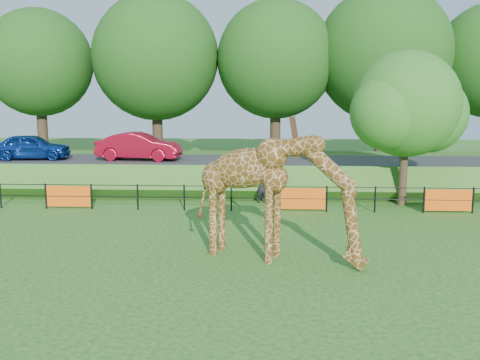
{
  "coord_description": "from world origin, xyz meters",
  "views": [
    {
      "loc": [
        1.54,
        -14.07,
        4.89
      ],
      "look_at": [
        0.59,
        3.8,
        2.0
      ],
      "focal_mm": 40.0,
      "sensor_mm": 36.0,
      "label": 1
    }
  ],
  "objects_px": {
    "giraffe": "(278,198)",
    "visitor": "(262,187)",
    "car_red": "(139,146)",
    "tree_east": "(408,108)",
    "car_blue": "(31,147)"
  },
  "relations": [
    {
      "from": "tree_east",
      "to": "visitor",
      "type": "bearing_deg",
      "value": 178.87
    },
    {
      "from": "car_red",
      "to": "tree_east",
      "type": "height_order",
      "value": "tree_east"
    },
    {
      "from": "giraffe",
      "to": "car_blue",
      "type": "bearing_deg",
      "value": 157.25
    },
    {
      "from": "giraffe",
      "to": "visitor",
      "type": "bearing_deg",
      "value": 115.04
    },
    {
      "from": "giraffe",
      "to": "tree_east",
      "type": "bearing_deg",
      "value": 76.39
    },
    {
      "from": "giraffe",
      "to": "car_red",
      "type": "distance_m",
      "value": 14.38
    },
    {
      "from": "car_red",
      "to": "giraffe",
      "type": "bearing_deg",
      "value": -144.87
    },
    {
      "from": "giraffe",
      "to": "car_red",
      "type": "height_order",
      "value": "giraffe"
    },
    {
      "from": "giraffe",
      "to": "tree_east",
      "type": "distance_m",
      "value": 10.4
    },
    {
      "from": "visitor",
      "to": "tree_east",
      "type": "xyz_separation_m",
      "value": [
        6.34,
        -0.13,
        3.56
      ]
    },
    {
      "from": "car_red",
      "to": "visitor",
      "type": "distance_m",
      "value": 7.81
    },
    {
      "from": "visitor",
      "to": "giraffe",
      "type": "bearing_deg",
      "value": 74.07
    },
    {
      "from": "giraffe",
      "to": "car_red",
      "type": "xyz_separation_m",
      "value": [
        -7.14,
        12.48,
        0.26
      ]
    },
    {
      "from": "visitor",
      "to": "tree_east",
      "type": "relative_size",
      "value": 0.21
    },
    {
      "from": "giraffe",
      "to": "car_blue",
      "type": "distance_m",
      "value": 17.94
    }
  ]
}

